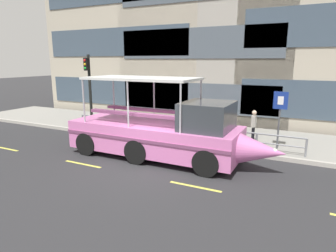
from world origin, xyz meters
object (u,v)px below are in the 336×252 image
(parking_sign, at_px, (280,110))
(duck_tour_boat, at_px, (165,133))
(traffic_light_pole, at_px, (89,84))
(pedestrian_near_bow, at_px, (254,123))

(parking_sign, bearing_deg, duck_tour_boat, -144.71)
(parking_sign, xyz_separation_m, duck_tour_boat, (-4.16, -2.94, -0.83))
(traffic_light_pole, bearing_deg, parking_sign, 0.67)
(traffic_light_pole, distance_m, parking_sign, 10.59)
(parking_sign, distance_m, pedestrian_near_bow, 1.49)
(traffic_light_pole, distance_m, duck_tour_boat, 7.18)
(pedestrian_near_bow, bearing_deg, duck_tour_boat, -130.99)
(traffic_light_pole, bearing_deg, duck_tour_boat, -23.81)
(duck_tour_boat, height_order, pedestrian_near_bow, duck_tour_boat)
(traffic_light_pole, bearing_deg, pedestrian_near_bow, 3.82)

